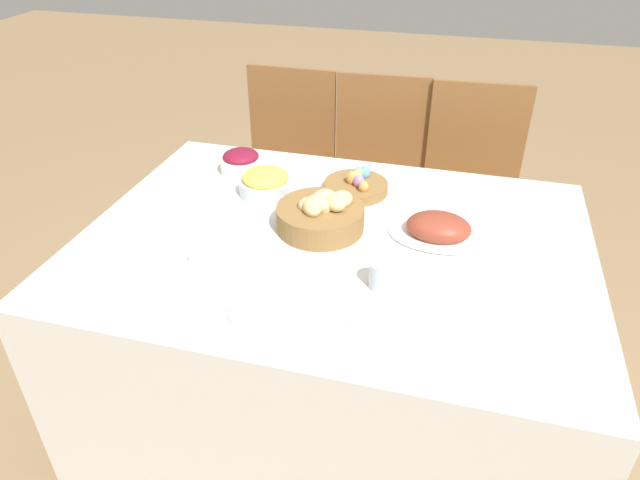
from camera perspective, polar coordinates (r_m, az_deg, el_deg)
ground_plane at (r=2.23m, az=1.17°, el=-15.98°), size 12.00×12.00×0.00m
dining_table at (r=1.97m, az=1.29°, el=-8.86°), size 1.54×1.13×0.74m
chair_far_right at (r=2.61m, az=14.78°, el=4.87°), size 0.44×0.44×0.95m
chair_far_center at (r=2.63m, az=5.64°, el=6.13°), size 0.44×0.44×0.95m
chair_far_left at (r=2.72m, az=-3.47°, el=7.22°), size 0.42×0.42×0.95m
bread_basket at (r=1.77m, az=0.09°, el=2.56°), size 0.27×0.27×0.12m
egg_basket at (r=2.00m, az=3.71°, el=5.48°), size 0.22×0.22×0.08m
ham_platter at (r=1.77m, az=11.75°, el=1.11°), size 0.30×0.21×0.08m
beet_salad_bowl at (r=2.14m, az=-7.88°, el=7.74°), size 0.15×0.15×0.09m
pineapple_bowl at (r=1.99m, az=-5.45°, el=5.76°), size 0.19×0.19×0.09m
dinner_plate at (r=1.47m, az=-4.02°, el=-6.61°), size 0.27×0.27×0.01m
fork at (r=1.53m, az=-9.73°, el=-5.61°), size 0.02×0.18×0.00m
knife at (r=1.44m, az=2.06°, el=-7.75°), size 0.02×0.18×0.00m
spoon at (r=1.44m, az=3.24°, el=-7.95°), size 0.02×0.18×0.00m
drinking_cup at (r=1.53m, az=6.19°, el=-3.50°), size 0.07×0.07×0.08m
butter_dish at (r=1.67m, az=-10.82°, el=-1.42°), size 0.11×0.07×0.03m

